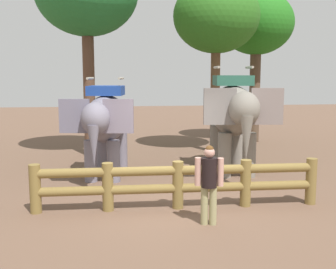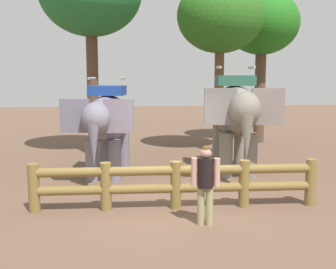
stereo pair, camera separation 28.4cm
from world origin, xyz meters
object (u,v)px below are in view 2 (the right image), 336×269
log_fence (176,182)px  elephant_near_left (107,121)px  tree_far_right (262,25)px  tree_back_center (220,17)px  tourist_woman_in_black (205,179)px  elephant_center (235,113)px

log_fence → elephant_near_left: elephant_near_left is taller
log_fence → tree_far_right: (4.69, 8.75, 4.38)m
elephant_near_left → tree_back_center: tree_back_center is taller
tourist_woman_in_black → tree_back_center: tree_back_center is taller
log_fence → tree_back_center: size_ratio=0.99×
tree_far_right → elephant_center: bearing=-114.6°
elephant_near_left → tourist_woman_in_black: elephant_near_left is taller
elephant_near_left → elephant_center: bearing=1.6°
log_fence → elephant_near_left: 3.64m
elephant_center → tree_back_center: (0.25, 3.36, 3.20)m
tree_back_center → elephant_near_left: bearing=-139.3°
log_fence → elephant_center: elephant_center is taller
elephant_center → tree_far_right: 6.88m
log_fence → tree_back_center: tree_back_center is taller
elephant_center → tourist_woman_in_black: elephant_center is taller
tourist_woman_in_black → log_fence: bearing=112.4°
tree_back_center → elephant_center: bearing=-94.2°
tourist_woman_in_black → tree_far_right: (4.25, 9.82, 4.07)m
elephant_near_left → elephant_center: (3.78, 0.11, 0.18)m
tourist_woman_in_black → tree_back_center: (1.97, 7.65, 4.07)m
elephant_near_left → elephant_center: 3.78m
tree_back_center → log_fence: bearing=-110.1°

